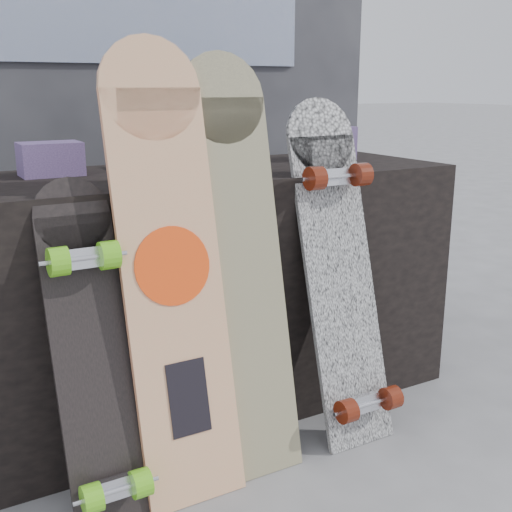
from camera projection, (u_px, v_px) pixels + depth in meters
ground at (288, 465)px, 1.86m from camera, size 60.00×60.00×0.00m
vendor_table at (211, 288)px, 2.17m from camera, size 1.60×0.60×0.80m
booth at (120, 76)px, 2.70m from camera, size 2.40×0.22×2.20m
merch_box_purple at (51, 159)px, 1.93m from camera, size 0.18×0.12×0.10m
merch_box_small at (330, 143)px, 2.36m from camera, size 0.14×0.14×0.12m
merch_box_flat at (164, 158)px, 2.15m from camera, size 0.22×0.10×0.06m
longboard_geisha at (171, 259)px, 1.65m from camera, size 0.27×0.29×1.19m
longboard_celtic at (239, 253)px, 1.77m from camera, size 0.25×0.27×1.16m
longboard_cascadia at (340, 266)px, 1.95m from camera, size 0.24×0.36×1.03m
skateboard_dark at (93, 351)px, 1.57m from camera, size 0.19×0.31×0.85m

